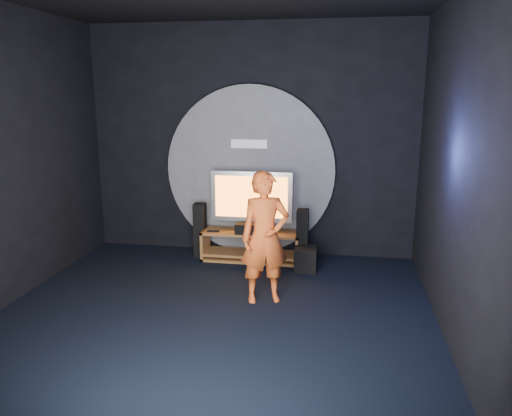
{
  "coord_description": "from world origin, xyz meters",
  "views": [
    {
      "loc": [
        1.36,
        -5.02,
        2.5
      ],
      "look_at": [
        0.33,
        1.05,
        1.05
      ],
      "focal_mm": 35.0,
      "sensor_mm": 36.0,
      "label": 1
    }
  ],
  "objects": [
    {
      "name": "tower_speaker_left",
      "position": [
        -0.71,
        2.08,
        0.42
      ],
      "size": [
        0.17,
        0.19,
        0.84
      ],
      "primitive_type": "cube",
      "color": "black",
      "rests_on": "ground"
    },
    {
      "name": "tower_speaker_right",
      "position": [
        0.86,
        1.95,
        0.42
      ],
      "size": [
        0.17,
        0.19,
        0.84
      ],
      "primitive_type": "cube",
      "color": "black",
      "rests_on": "ground"
    },
    {
      "name": "floor",
      "position": [
        0.0,
        0.0,
        0.0
      ],
      "size": [
        5.0,
        5.0,
        0.0
      ],
      "primitive_type": "plane",
      "color": "black",
      "rests_on": "ground"
    },
    {
      "name": "media_console",
      "position": [
        0.09,
        2.05,
        0.19
      ],
      "size": [
        1.46,
        0.45,
        0.45
      ],
      "color": "#9E6630",
      "rests_on": "ground"
    },
    {
      "name": "subwoofer",
      "position": [
        0.93,
        1.73,
        0.17
      ],
      "size": [
        0.31,
        0.31,
        0.34
      ],
      "primitive_type": "cube",
      "color": "black",
      "rests_on": "ground"
    },
    {
      "name": "right_wall",
      "position": [
        2.5,
        0.0,
        1.75
      ],
      "size": [
        0.04,
        5.0,
        3.5
      ],
      "primitive_type": "cube",
      "color": "black",
      "rests_on": "ground"
    },
    {
      "name": "tv",
      "position": [
        0.08,
        2.12,
        0.94
      ],
      "size": [
        1.22,
        0.22,
        0.89
      ],
      "color": "#B7B7BF",
      "rests_on": "media_console"
    },
    {
      "name": "back_wall",
      "position": [
        0.0,
        2.5,
        1.75
      ],
      "size": [
        5.0,
        0.04,
        3.5
      ],
      "primitive_type": "cube",
      "color": "black",
      "rests_on": "ground"
    },
    {
      "name": "center_speaker",
      "position": [
        0.08,
        1.9,
        0.53
      ],
      "size": [
        0.4,
        0.15,
        0.15
      ],
      "primitive_type": "cube",
      "color": "black",
      "rests_on": "media_console"
    },
    {
      "name": "player",
      "position": [
        0.51,
        0.61,
        0.8
      ],
      "size": [
        0.68,
        0.55,
        1.6
      ],
      "primitive_type": "imported",
      "rotation": [
        0.0,
        0.0,
        0.34
      ],
      "color": "#C94D1B",
      "rests_on": "ground"
    },
    {
      "name": "front_wall",
      "position": [
        0.0,
        -2.5,
        1.75
      ],
      "size": [
        5.0,
        0.04,
        3.5
      ],
      "primitive_type": "cube",
      "color": "black",
      "rests_on": "ground"
    },
    {
      "name": "remote",
      "position": [
        -0.46,
        1.93,
        0.46
      ],
      "size": [
        0.18,
        0.05,
        0.02
      ],
      "primitive_type": "cube",
      "color": "black",
      "rests_on": "media_console"
    },
    {
      "name": "wall_disc_panel",
      "position": [
        0.0,
        2.44,
        1.3
      ],
      "size": [
        2.6,
        0.11,
        2.6
      ],
      "color": "#515156",
      "rests_on": "ground"
    }
  ]
}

